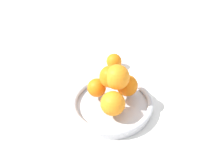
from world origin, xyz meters
TOP-DOWN VIEW (x-y plane):
  - ground_plane at (0.00, 0.00)m, footprint 4.00×4.00m
  - fruit_bowl at (0.00, 0.00)m, footprint 0.28×0.28m
  - orange_pile at (0.00, -0.01)m, footprint 0.17×0.17m
  - stray_orange at (0.18, 0.18)m, footprint 0.07×0.07m

SIDE VIEW (x-z plane):
  - ground_plane at x=0.00m, z-range 0.00..0.00m
  - fruit_bowl at x=0.00m, z-range 0.00..0.04m
  - stray_orange at x=0.18m, z-range 0.00..0.07m
  - orange_pile at x=0.00m, z-range 0.03..0.17m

